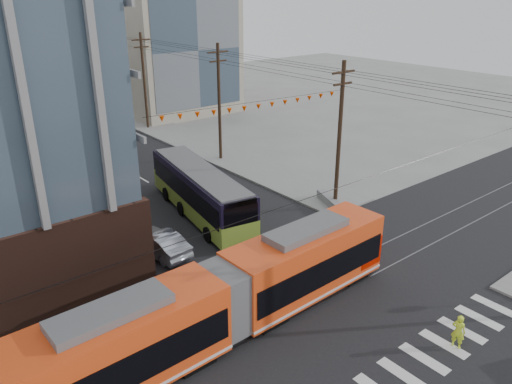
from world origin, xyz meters
The scene contains 11 objects.
ground centered at (0.00, 0.00, 0.00)m, with size 160.00×160.00×0.00m, color slate.
bg_bldg_ne_near centered at (16.00, 48.00, 8.00)m, with size 14.00×14.00×16.00m, color gray.
bg_bldg_ne_far centered at (18.00, 68.00, 7.00)m, with size 16.00×16.00×14.00m, color #8C99A5.
utility_pole_far centered at (8.50, 56.00, 5.50)m, with size 0.30×0.30×11.00m, color black.
streetcar centered at (-6.84, 4.02, 1.98)m, with size 20.50×2.88×3.95m, color #E94416, non-canonical shape.
city_bus centered at (-0.02, 16.47, 1.80)m, with size 2.76×12.73×3.61m, color black, non-canonical shape.
parked_car_silver centered at (-5.33, 13.05, 0.79)m, with size 1.68×4.81×1.59m, color #9EA4B2.
parked_car_white centered at (-5.56, 18.00, 0.64)m, with size 1.80×4.42×1.28m, color white.
parked_car_grey centered at (-4.94, 26.02, 0.70)m, with size 2.33×5.06×1.41m, color #585B5F.
pedestrian centered at (1.06, -3.44, 0.87)m, with size 0.63×0.42×1.73m, color #D7F62D.
jersey_barrier centered at (8.30, 11.27, 0.39)m, with size 0.87×3.87×0.77m, color slate.
Camera 1 is at (-18.05, -12.18, 15.52)m, focal length 35.00 mm.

